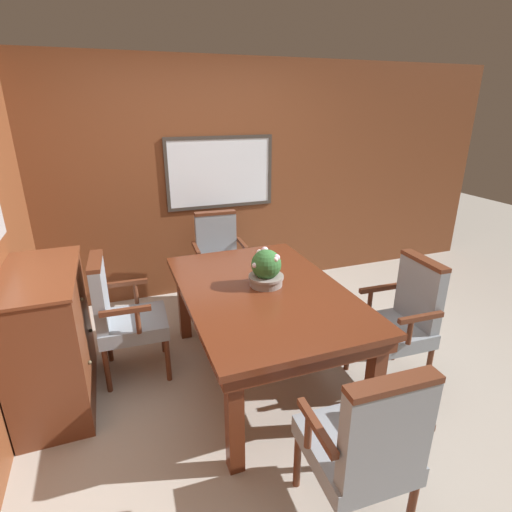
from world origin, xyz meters
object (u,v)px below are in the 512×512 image
at_px(chair_left_far, 122,313).
at_px(potted_plant, 266,269).
at_px(sideboard_cabinet, 51,339).
at_px(chair_right_near, 401,317).
at_px(dining_table, 263,300).
at_px(chair_head_near, 365,443).
at_px(chair_head_far, 219,257).

relative_size(chair_left_far, potted_plant, 3.44).
bearing_deg(sideboard_cabinet, chair_right_near, -14.86).
bearing_deg(chair_left_far, chair_right_near, -109.40).
distance_m(dining_table, sideboard_cabinet, 1.49).
bearing_deg(chair_head_near, chair_head_far, -87.90).
distance_m(chair_right_near, chair_head_near, 1.30).
distance_m(potted_plant, sideboard_cabinet, 1.57).
height_order(chair_left_far, sideboard_cabinet, sideboard_cabinet).
bearing_deg(chair_right_near, dining_table, -110.15).
distance_m(chair_left_far, chair_head_near, 1.96).
height_order(dining_table, potted_plant, potted_plant).
bearing_deg(sideboard_cabinet, chair_head_near, -46.21).
bearing_deg(chair_right_near, chair_left_far, -109.82).
distance_m(chair_head_far, chair_head_near, 2.56).
relative_size(chair_head_far, sideboard_cabinet, 0.99).
bearing_deg(sideboard_cabinet, dining_table, -9.68).
xyz_separation_m(chair_left_far, chair_head_near, (1.00, -1.68, 0.00)).
xyz_separation_m(chair_left_far, chair_right_near, (1.93, -0.78, 0.00)).
height_order(potted_plant, sideboard_cabinet, potted_plant).
distance_m(dining_table, chair_head_far, 1.28).
xyz_separation_m(chair_right_near, sideboard_cabinet, (-2.41, 0.64, -0.03)).
height_order(chair_left_far, chair_head_near, same).
xyz_separation_m(dining_table, chair_head_near, (0.01, -1.29, -0.12)).
distance_m(chair_right_near, potted_plant, 1.06).
relative_size(chair_head_near, potted_plant, 3.44).
bearing_deg(chair_head_near, sideboard_cabinet, -44.10).
bearing_deg(chair_head_near, chair_left_far, -57.20).
xyz_separation_m(chair_head_near, potted_plant, (0.03, 1.34, 0.34)).
relative_size(chair_left_far, sideboard_cabinet, 0.99).
xyz_separation_m(chair_left_far, potted_plant, (1.03, -0.35, 0.34)).
xyz_separation_m(chair_right_near, chair_head_near, (-0.93, -0.90, 0.00)).
relative_size(chair_head_far, potted_plant, 3.44).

